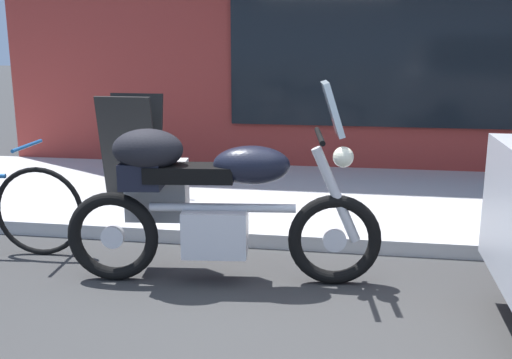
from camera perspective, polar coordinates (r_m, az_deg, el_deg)
ground_plane at (r=3.80m, az=0.59°, el=-12.39°), size 80.00×80.00×0.00m
touring_motorcycle at (r=4.05m, az=-5.06°, el=-1.72°), size 2.18×0.63×1.40m
sandwich_board_sign at (r=5.97m, az=-11.97°, el=3.14°), size 0.55×0.43×1.03m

